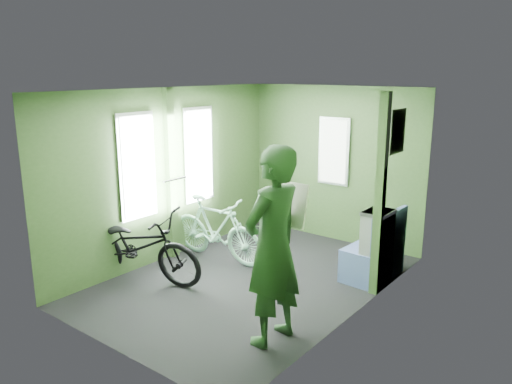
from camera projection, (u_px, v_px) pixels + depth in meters
room at (250, 165)px, 5.84m from camera, size 4.00×4.02×2.31m
bicycle_black at (140, 280)px, 6.13m from camera, size 1.87×1.12×1.01m
bicycle_mint at (217, 261)px, 6.77m from camera, size 1.52×0.60×0.97m
passenger at (273, 246)px, 4.57m from camera, size 0.50×0.72×1.89m
waste_box at (376, 248)px, 5.89m from camera, size 0.27×0.38×0.93m
bench_seat at (374, 258)px, 6.17m from camera, size 0.51×0.86×0.88m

